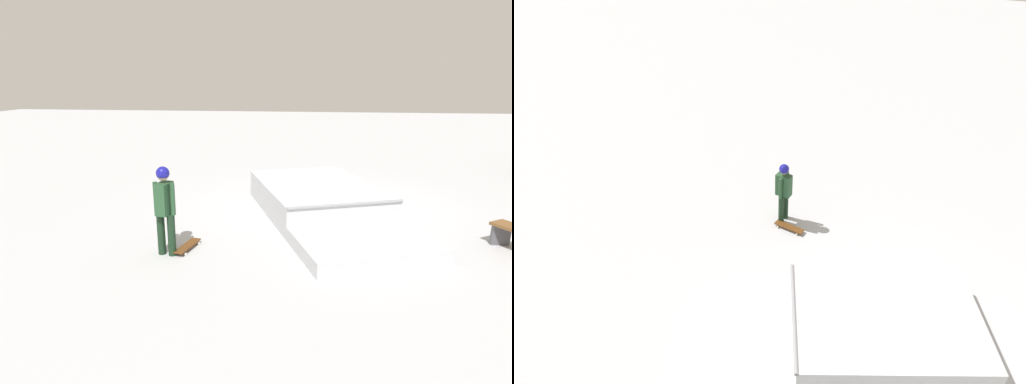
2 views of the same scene
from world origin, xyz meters
TOP-DOWN VIEW (x-y plane):
  - ground_plane at (0.00, 0.00)m, footprint 60.00×60.00m
  - skate_ramp at (0.87, -0.25)m, footprint 5.95×4.23m
  - skater at (3.48, -3.28)m, footprint 0.41×0.43m
  - skateboard at (3.21, -2.96)m, footprint 0.82×0.39m

SIDE VIEW (x-z plane):
  - ground_plane at x=0.00m, z-range 0.00..0.00m
  - skateboard at x=3.21m, z-range 0.03..0.12m
  - skate_ramp at x=0.87m, z-range -0.05..0.69m
  - skater at x=3.48m, z-range 0.14..1.87m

